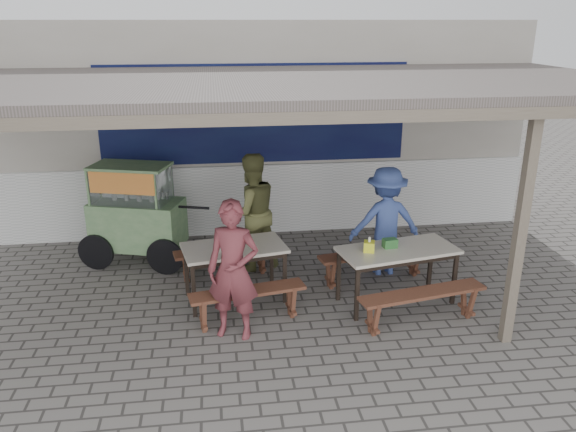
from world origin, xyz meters
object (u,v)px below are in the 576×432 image
Objects in this scene: table_left at (234,252)px; vendor_cart at (136,211)px; tissue_box at (369,247)px; bench_right_wall at (374,259)px; patron_wall_side at (251,212)px; donation_box at (390,243)px; bench_left_wall at (224,256)px; table_right at (398,254)px; condiment_jar at (242,237)px; condiment_bowl at (224,246)px; patron_street_side at (233,270)px; bench_right_street at (422,300)px; bench_left_street at (248,298)px; patron_right_table at (385,221)px.

vendor_cart reaches higher than table_left.
bench_right_wall is at bearing 67.90° from tissue_box.
tissue_box is at bearing 115.27° from patron_wall_side.
table_left is 1.98m from vendor_cart.
bench_right_wall is at bearing -1.66° from vendor_cart.
donation_box is at bearing 122.73° from patron_wall_side.
bench_left_wall is 2.44m from table_right.
tissue_box is 1.52× the size of condiment_jar.
tissue_box is at bearing -21.04° from condiment_jar.
bench_left_wall is 10.83× the size of tissue_box.
bench_left_wall is at bearing 144.14° from table_right.
bench_right_wall is (1.95, 0.27, -0.33)m from table_left.
donation_box is at bearing -15.31° from condiment_jar.
table_left is 8.01× the size of donation_box.
patron_wall_side is 8.34× the size of condiment_bowl.
patron_street_side is 7.93× the size of condiment_bowl.
donation_box reaches higher than condiment_bowl.
condiment_jar is (0.12, 0.21, 0.12)m from table_left.
patron_street_side is 1.79m from tissue_box.
patron_wall_side is 19.99× the size of condiment_jar.
donation_box is 2.03× the size of condiment_jar.
table_right is 0.72m from bench_right_street.
table_left is at bearing -28.10° from vendor_cart.
bench_right_street is at bearing -16.63° from vendor_cart.
patron_wall_side is at bearing 3.70° from vendor_cart.
bench_left_street is 0.90× the size of patron_right_table.
bench_left_street is 0.82× the size of patron_wall_side.
donation_box is (-0.20, -0.86, 0.02)m from patron_right_table.
tissue_box is at bearing -0.88° from bench_left_street.
condiment_bowl is at bearing 147.01° from bench_right_street.
patron_right_table reaches higher than bench_left_wall.
table_right is 2.24m from patron_wall_side.
bench_left_wall is at bearing -13.14° from vendor_cart.
vendor_cart is 3.67m from patron_right_table.
vendor_cart is at bearing 142.17° from table_right.
bench_right_wall is 9.21× the size of donation_box.
table_right is at bearing 5.43° from tissue_box.
patron_right_table is at bearing 62.27° from tissue_box.
table_left is at bearing 171.36° from donation_box.
condiment_bowl reaches higher than table_left.
table_left is 0.99× the size of bench_left_wall.
bench_right_street is (2.19, -0.98, -0.33)m from table_left.
vendor_cart is at bearing -13.21° from patron_right_table.
bench_left_street is 6.86× the size of condiment_bowl.
bench_right_street is 1.28m from bench_right_wall.
vendor_cart is (-3.46, 1.75, 0.15)m from table_right.
bench_right_wall is 0.98× the size of patron_street_side.
condiment_bowl reaches higher than table_right.
vendor_cart is 1.13× the size of patron_wall_side.
patron_right_table is (0.11, 0.92, 0.12)m from table_right.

